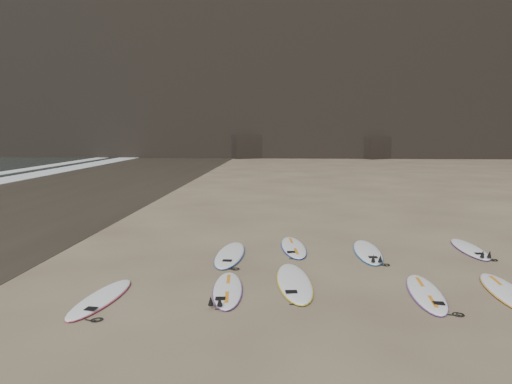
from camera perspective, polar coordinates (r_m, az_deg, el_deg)
ground at (r=10.25m, az=10.48°, el=-10.75°), size 240.00×240.00×0.00m
wet_sand at (r=23.14m, az=-27.07°, el=-1.38°), size 12.00×200.00×0.01m
surfboard_0 at (r=9.83m, az=-17.30°, el=-11.48°), size 0.79×2.35×0.08m
surfboard_1 at (r=9.91m, az=-3.26°, el=-11.02°), size 0.75×2.34×0.08m
surfboard_2 at (r=10.36m, az=4.40°, el=-10.17°), size 0.90×2.78×0.10m
surfboard_3 at (r=10.21m, az=18.84°, el=-10.84°), size 0.72×2.42×0.09m
surfboard_4 at (r=10.85m, az=26.75°, el=-10.14°), size 0.73×2.52×0.09m
surfboard_5 at (r=12.51m, az=-2.99°, el=-7.11°), size 0.71×2.68×0.10m
surfboard_6 at (r=13.29m, az=4.31°, el=-6.28°), size 0.84×2.51×0.09m
surfboard_7 at (r=13.09m, az=12.64°, el=-6.63°), size 0.66×2.60×0.09m
surfboard_8 at (r=14.22m, az=23.21°, el=-5.96°), size 0.57×2.36×0.08m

